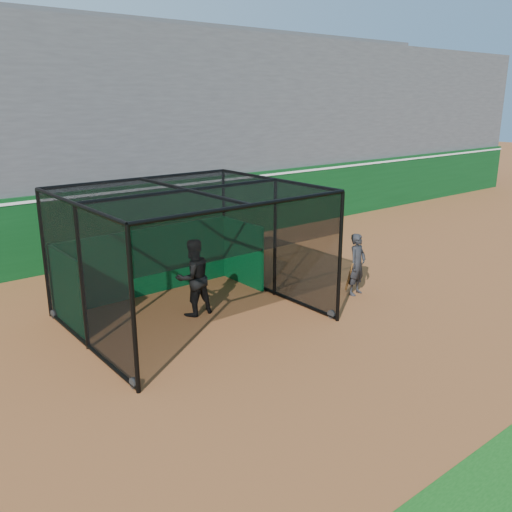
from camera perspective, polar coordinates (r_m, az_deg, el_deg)
ground at (r=12.77m, az=3.42°, el=-8.54°), size 120.00×120.00×0.00m
outfield_wall at (r=19.19m, az=-13.84°, el=3.60°), size 50.00×0.50×2.50m
grandstand at (r=22.25m, az=-18.71°, el=13.22°), size 50.00×7.85×8.95m
batting_cage at (r=13.34m, az=-6.95°, el=-0.05°), size 5.56×4.90×3.26m
batter at (r=13.78m, az=-6.63°, el=-2.26°), size 0.98×0.77×1.99m
on_deck_player at (r=15.41m, az=10.59°, el=-0.88°), size 0.71×0.53×1.76m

